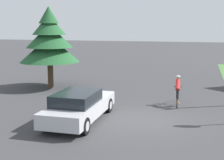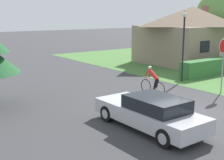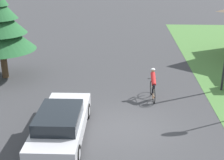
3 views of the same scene
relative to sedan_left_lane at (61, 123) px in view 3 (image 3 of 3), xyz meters
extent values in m
plane|color=#38383A|center=(2.62, 0.86, -0.66)|extent=(140.00, 140.00, 0.00)
cube|color=#BCBCC1|center=(0.00, 0.09, -0.10)|extent=(1.83, 4.79, 0.59)
cube|color=black|center=(0.00, -0.31, 0.43)|extent=(1.59, 2.26, 0.48)
cylinder|color=black|center=(-0.80, 1.70, -0.33)|extent=(0.27, 0.66, 0.66)
cylinder|color=#ADADB2|center=(-0.80, 1.70, -0.33)|extent=(0.28, 0.39, 0.38)
cylinder|color=black|center=(0.76, 1.72, -0.33)|extent=(0.27, 0.66, 0.66)
cylinder|color=#ADADB2|center=(0.76, 1.72, -0.33)|extent=(0.28, 0.39, 0.38)
cylinder|color=black|center=(-0.76, -1.54, -0.33)|extent=(0.27, 0.66, 0.66)
cylinder|color=#ADADB2|center=(-0.76, -1.54, -0.33)|extent=(0.28, 0.39, 0.38)
cylinder|color=black|center=(0.80, -1.52, -0.33)|extent=(0.27, 0.66, 0.66)
cylinder|color=#ADADB2|center=(0.80, -1.52, -0.33)|extent=(0.28, 0.39, 0.38)
torus|color=black|center=(3.84, 3.41, -0.30)|extent=(0.08, 0.76, 0.76)
torus|color=black|center=(3.78, 4.44, -0.30)|extent=(0.08, 0.76, 0.76)
cylinder|color=beige|center=(3.82, 3.67, -0.14)|extent=(0.05, 0.18, 0.59)
cylinder|color=beige|center=(3.80, 4.05, -0.10)|extent=(0.07, 0.65, 0.68)
cylinder|color=beige|center=(3.80, 3.98, 0.19)|extent=(0.08, 0.77, 0.11)
cylinder|color=beige|center=(3.83, 3.58, -0.36)|extent=(0.06, 0.34, 0.16)
cylinder|color=beige|center=(3.83, 3.51, -0.07)|extent=(0.04, 0.22, 0.47)
cylinder|color=beige|center=(3.78, 4.40, -0.03)|extent=(0.04, 0.12, 0.54)
cylinder|color=black|center=(3.78, 4.36, 0.23)|extent=(0.44, 0.05, 0.02)
ellipsoid|color=black|center=(3.83, 3.60, 0.17)|extent=(0.09, 0.20, 0.05)
cylinder|color=black|center=(3.82, 3.59, -0.02)|extent=(0.12, 0.26, 0.49)
cylinder|color=black|center=(3.82, 3.75, -0.10)|extent=(0.12, 0.26, 0.65)
cylinder|color=tan|center=(3.82, 3.66, -0.40)|extent=(0.08, 0.08, 0.30)
cylinder|color=tan|center=(3.87, 3.82, -0.49)|extent=(0.17, 0.08, 0.21)
cylinder|color=red|center=(3.81, 3.89, 0.41)|extent=(0.26, 0.71, 0.58)
cylinder|color=red|center=(3.79, 4.13, 0.41)|extent=(0.08, 0.25, 0.36)
cylinder|color=red|center=(3.79, 4.41, 0.41)|extent=(0.08, 0.25, 0.36)
sphere|color=tan|center=(3.79, 4.17, 0.75)|extent=(0.19, 0.19, 0.19)
ellipsoid|color=white|center=(3.79, 4.17, 0.80)|extent=(0.22, 0.18, 0.12)
cylinder|color=#4C3823|center=(-4.67, 6.50, 0.19)|extent=(0.37, 0.37, 1.69)
cone|color=#23562D|center=(-4.67, 6.50, 1.89)|extent=(3.87, 3.87, 1.72)
camera|label=1|loc=(4.90, -11.97, 3.36)|focal=50.00mm
camera|label=2|loc=(-7.82, -8.31, 3.66)|focal=50.00mm
camera|label=3|loc=(2.48, -10.46, 5.93)|focal=50.00mm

